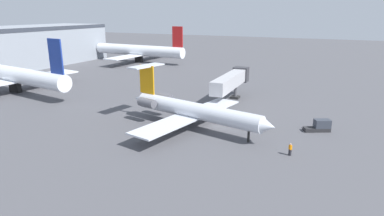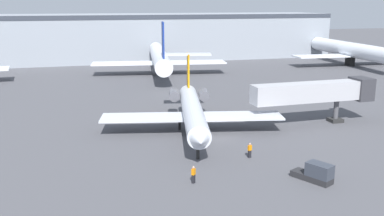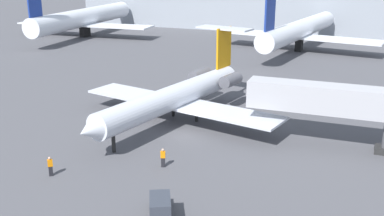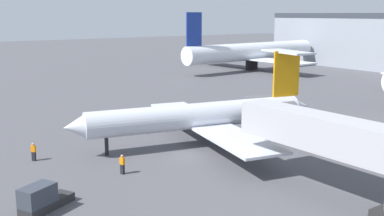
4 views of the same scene
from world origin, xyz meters
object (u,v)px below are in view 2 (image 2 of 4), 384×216
regional_jet (192,109)px  ground_crew_marshaller (250,150)px  baggage_tug_lead (316,173)px  ground_crew_loader (193,175)px  parked_airliner_west_mid (159,57)px  parked_airliner_centre (351,50)px  jet_bridge (320,92)px

regional_jet → ground_crew_marshaller: 12.04m
regional_jet → ground_crew_marshaller: size_ratio=15.93×
regional_jet → baggage_tug_lead: size_ratio=6.41×
ground_crew_loader → parked_airliner_west_mid: parked_airliner_west_mid is taller
ground_crew_marshaller → parked_airliner_centre: parked_airliner_centre is taller
parked_airliner_west_mid → parked_airliner_centre: 52.77m
jet_bridge → ground_crew_loader: 27.73m
ground_crew_marshaller → parked_airliner_west_mid: size_ratio=0.05×
ground_crew_marshaller → baggage_tug_lead: size_ratio=0.40×
regional_jet → parked_airliner_west_mid: bearing=83.9°
ground_crew_loader → baggage_tug_lead: 11.69m
parked_airliner_centre → baggage_tug_lead: bearing=-127.1°
ground_crew_marshaller → ground_crew_loader: same height
jet_bridge → ground_crew_loader: bearing=-145.7°
ground_crew_marshaller → baggage_tug_lead: bearing=-65.7°
jet_bridge → parked_airliner_west_mid: 49.89m
parked_airliner_west_mid → parked_airliner_centre: size_ratio=0.99×
baggage_tug_lead → parked_airliner_centre: size_ratio=0.11×
ground_crew_marshaller → ground_crew_loader: size_ratio=1.00×
ground_crew_marshaller → parked_airliner_centre: bearing=47.5°
ground_crew_loader → baggage_tug_lead: size_ratio=0.40×
parked_airliner_centre → jet_bridge: bearing=-128.9°
ground_crew_loader → parked_airliner_centre: size_ratio=0.04×
regional_jet → jet_bridge: size_ratio=1.48×
ground_crew_marshaller → baggage_tug_lead: (3.52, -7.79, -0.02)m
regional_jet → ground_crew_marshaller: bearing=-73.1°
ground_crew_marshaller → ground_crew_loader: 9.32m
jet_bridge → parked_airliner_west_mid: size_ratio=0.48×
baggage_tug_lead → parked_airliner_centre: bearing=52.9°
jet_bridge → baggage_tug_lead: size_ratio=4.33×
ground_crew_marshaller → baggage_tug_lead: 8.55m
regional_jet → baggage_tug_lead: regional_jet is taller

